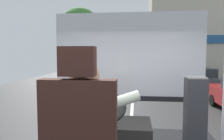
% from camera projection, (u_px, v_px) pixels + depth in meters
% --- Properties ---
extents(ground, '(18.00, 44.00, 0.06)m').
position_uv_depth(ground, '(133.00, 95.00, 10.78)').
color(ground, '#343434').
extents(bus_driver, '(0.80, 0.57, 0.78)m').
position_uv_depth(bus_driver, '(87.00, 127.00, 1.53)').
color(bus_driver, black).
rests_on(bus_driver, driver_seat).
extents(steering_console, '(1.10, 0.99, 0.83)m').
position_uv_depth(steering_console, '(107.00, 136.00, 2.65)').
color(steering_console, '#282623').
rests_on(steering_console, bus_floor).
extents(fare_box, '(0.25, 0.21, 0.97)m').
position_uv_depth(fare_box, '(195.00, 114.00, 2.68)').
color(fare_box, '#333338').
rests_on(fare_box, bus_floor).
extents(windshield_panel, '(2.50, 0.08, 1.48)m').
position_uv_depth(windshield_panel, '(128.00, 67.00, 3.52)').
color(windshield_panel, silver).
extents(street_tree, '(2.49, 2.49, 4.91)m').
position_uv_depth(street_tree, '(80.00, 29.00, 12.76)').
color(street_tree, '#4C3828').
rests_on(street_tree, ground).
extents(shop_building, '(10.35, 4.86, 8.50)m').
position_uv_depth(shop_building, '(211.00, 29.00, 17.76)').
color(shop_building, '#BCB29E').
rests_on(shop_building, ground).
extents(parked_car_charcoal, '(1.83, 4.07, 1.31)m').
position_uv_depth(parked_car_charcoal, '(196.00, 78.00, 12.21)').
color(parked_car_charcoal, '#474C51').
rests_on(parked_car_charcoal, ground).
extents(parked_car_white, '(2.03, 4.34, 1.33)m').
position_uv_depth(parked_car_white, '(180.00, 71.00, 17.03)').
color(parked_car_white, silver).
rests_on(parked_car_white, ground).
extents(parked_car_silver, '(1.89, 4.41, 1.32)m').
position_uv_depth(parked_car_silver, '(170.00, 66.00, 23.99)').
color(parked_car_silver, silver).
rests_on(parked_car_silver, ground).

